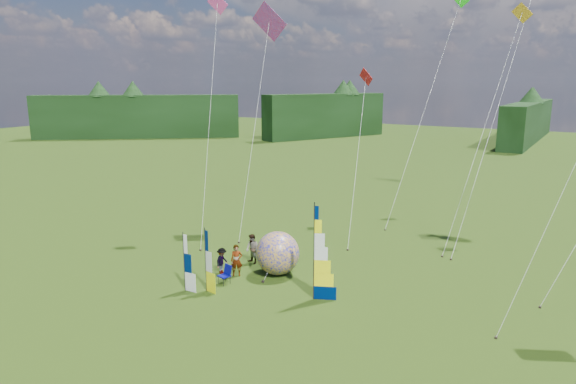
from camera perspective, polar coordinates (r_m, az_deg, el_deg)
The scene contains 18 objects.
ground at distance 24.72m, azimuth -3.02°, elevation -14.55°, with size 220.00×220.00×0.00m, color #334D11.
treeline_ring at distance 23.19m, azimuth -3.13°, elevation -5.70°, with size 210.00×210.00×8.00m, color #193718, non-canonical shape.
feather_banner_main at distance 26.44m, azimuth 2.90°, elevation -6.82°, with size 1.35×0.10×5.01m, color #00154A, non-canonical shape.
side_banner_left at distance 28.03m, azimuth -9.14°, elevation -7.55°, with size 0.96×0.10×3.43m, color #FFF90D, non-canonical shape.
side_banner_far at distance 28.35m, azimuth -11.47°, elevation -7.69°, with size 0.94×0.10×3.17m, color white, non-canonical shape.
bol_inflatable at distance 30.18m, azimuth -1.16°, elevation -6.81°, with size 2.56×2.56×2.56m, color #000C9F.
spectator_a at distance 30.16m, azimuth -5.74°, elevation -7.57°, with size 0.68×0.45×1.87m, color #66594C.
spectator_b at distance 32.05m, azimuth -4.00°, elevation -6.34°, with size 0.91×0.45×1.87m, color #66594C.
spectator_c at distance 30.64m, azimuth -7.36°, elevation -7.60°, with size 1.01×0.37×1.57m, color #66594C.
spectator_d at distance 32.30m, azimuth -0.86°, elevation -6.38°, with size 0.95×0.39×1.63m, color #66594C.
camp_chair at distance 29.21m, azimuth -7.10°, elevation -9.11°, with size 0.62×0.62×1.08m, color #04065F, non-canonical shape.
kite_whale at distance 39.01m, azimuth 22.54°, elevation 10.26°, with size 4.81×16.46×20.79m, color black, non-canonical shape.
kite_rainbow_delta at distance 37.56m, azimuth -3.76°, elevation 8.92°, with size 6.36×11.15×17.92m, color red, non-canonical shape.
kite_parafoil at distance 25.78m, azimuth 29.25°, elevation 4.23°, with size 8.28×10.47×16.47m, color red, non-canonical shape.
small_kite_red at distance 37.76m, azimuth 7.76°, elevation 4.83°, with size 5.19×10.95×12.64m, color red, non-canonical shape.
small_kite_orange at distance 37.25m, azimuth 21.01°, elevation 7.40°, with size 4.50×11.39×16.99m, color #F3A722, non-canonical shape.
small_kite_pink at distance 36.08m, azimuth -8.77°, elevation 8.62°, with size 5.01×8.04×17.85m, color #E34198, non-canonical shape.
small_kite_green at distance 43.37m, azimuth 15.05°, elevation 9.78°, with size 3.95×13.84×19.12m, color #19C716, non-canonical shape.
Camera 1 is at (12.69, -18.04, 11.17)m, focal length 32.00 mm.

